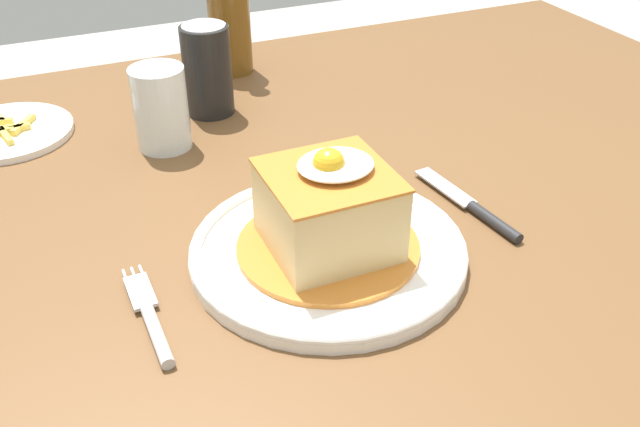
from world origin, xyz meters
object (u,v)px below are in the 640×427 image
(knife, at_px, (479,211))
(side_plate_fries, at_px, (6,132))
(fork, at_px, (152,321))
(soda_can, at_px, (207,70))
(beer_bottle_amber, at_px, (229,8))
(drinking_glass, at_px, (162,114))
(main_plate, at_px, (328,250))

(knife, bearing_deg, side_plate_fries, 138.29)
(fork, height_order, soda_can, soda_can)
(knife, relative_size, soda_can, 1.34)
(knife, bearing_deg, beer_bottle_amber, 103.25)
(knife, height_order, beer_bottle_amber, beer_bottle_amber)
(knife, relative_size, drinking_glass, 1.58)
(main_plate, relative_size, side_plate_fries, 1.62)
(main_plate, height_order, beer_bottle_amber, beer_bottle_amber)
(main_plate, xyz_separation_m, drinking_glass, (-0.09, 0.30, 0.04))
(soda_can, relative_size, drinking_glass, 1.18)
(main_plate, xyz_separation_m, knife, (0.18, 0.00, -0.00))
(soda_can, xyz_separation_m, beer_bottle_amber, (0.07, 0.13, 0.04))
(main_plate, height_order, drinking_glass, drinking_glass)
(beer_bottle_amber, height_order, drinking_glass, beer_bottle_amber)
(beer_bottle_amber, distance_m, drinking_glass, 0.26)
(drinking_glass, bearing_deg, main_plate, -72.60)
(fork, relative_size, drinking_glass, 1.35)
(side_plate_fries, bearing_deg, main_plate, -55.86)
(main_plate, distance_m, soda_can, 0.38)
(main_plate, distance_m, fork, 0.19)
(side_plate_fries, bearing_deg, fork, -77.77)
(soda_can, distance_m, side_plate_fries, 0.28)
(soda_can, bearing_deg, knife, -62.65)
(soda_can, distance_m, beer_bottle_amber, 0.16)
(beer_bottle_amber, bearing_deg, main_plate, -97.04)
(main_plate, distance_m, side_plate_fries, 0.50)
(side_plate_fries, bearing_deg, drinking_glass, -31.25)
(soda_can, bearing_deg, main_plate, -88.21)
(beer_bottle_amber, height_order, side_plate_fries, beer_bottle_amber)
(main_plate, bearing_deg, soda_can, 91.79)
(knife, height_order, drinking_glass, drinking_glass)
(main_plate, bearing_deg, side_plate_fries, 124.14)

